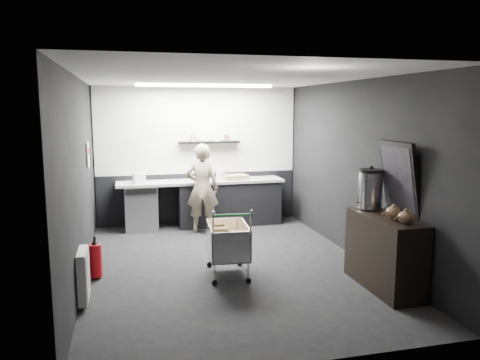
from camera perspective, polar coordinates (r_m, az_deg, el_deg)
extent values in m
plane|color=black|center=(6.96, -1.42, -10.40)|extent=(5.50, 5.50, 0.00)
plane|color=silver|center=(6.58, -1.51, 12.39)|extent=(5.50, 5.50, 0.00)
plane|color=black|center=(9.32, -5.13, 2.99)|extent=(5.50, 0.00, 5.50)
plane|color=black|center=(4.04, 7.03, -4.69)|extent=(5.50, 0.00, 5.50)
plane|color=black|center=(6.51, -18.92, 0.04)|extent=(0.00, 5.50, 5.50)
plane|color=black|center=(7.33, 13.99, 1.19)|extent=(0.00, 5.50, 5.50)
cube|color=silver|center=(9.26, -5.15, 6.06)|extent=(3.95, 0.02, 1.70)
cube|color=black|center=(9.43, -5.04, -2.17)|extent=(3.95, 0.02, 1.00)
cube|color=black|center=(9.20, -3.79, 4.62)|extent=(1.20, 0.22, 0.04)
cylinder|color=white|center=(9.56, 3.23, 7.96)|extent=(0.20, 0.03, 0.20)
cube|color=white|center=(7.77, -18.05, 2.92)|extent=(0.02, 0.30, 0.40)
cube|color=red|center=(7.76, -18.03, 3.44)|extent=(0.02, 0.22, 0.10)
cube|color=white|center=(5.87, -18.58, -10.95)|extent=(0.10, 0.50, 0.60)
cube|color=white|center=(8.39, -4.29, 11.39)|extent=(2.40, 0.20, 0.04)
cube|color=black|center=(9.24, -1.36, -2.83)|extent=(2.00, 0.56, 0.85)
cube|color=#B1B1AC|center=(9.06, -4.76, -0.20)|extent=(3.20, 0.60, 0.05)
cube|color=#9EA0A5|center=(9.03, -11.96, -3.29)|extent=(0.60, 0.58, 0.85)
cube|color=black|center=(8.67, -11.96, -1.41)|extent=(0.56, 0.02, 0.10)
imported|color=beige|center=(8.62, -4.62, -1.00)|extent=(0.69, 0.54, 1.65)
cube|color=silver|center=(6.51, -1.50, -9.03)|extent=(0.59, 0.85, 0.02)
cube|color=silver|center=(6.40, -3.73, -7.44)|extent=(0.09, 0.81, 0.43)
cube|color=silver|center=(6.50, 0.68, -7.16)|extent=(0.09, 0.81, 0.43)
cube|color=silver|center=(6.08, -0.69, -8.31)|extent=(0.52, 0.07, 0.43)
cube|color=silver|center=(6.82, -2.22, -6.41)|extent=(0.52, 0.07, 0.43)
cylinder|color=silver|center=(6.17, -2.80, -11.37)|extent=(0.02, 0.02, 0.29)
cylinder|color=silver|center=(6.26, 1.26, -11.04)|extent=(0.02, 0.02, 0.29)
cylinder|color=silver|center=(6.85, -4.00, -9.31)|extent=(0.02, 0.02, 0.29)
cylinder|color=silver|center=(6.93, -0.34, -9.05)|extent=(0.02, 0.02, 0.29)
cylinder|color=green|center=(5.90, -0.57, -4.27)|extent=(0.52, 0.08, 0.03)
cube|color=olive|center=(6.52, -2.67, -7.26)|extent=(0.25, 0.30, 0.36)
cube|color=olive|center=(6.38, -0.10, -7.79)|extent=(0.23, 0.28, 0.32)
cylinder|color=black|center=(6.21, -2.79, -12.44)|extent=(0.08, 0.04, 0.08)
cylinder|color=black|center=(6.89, -3.99, -10.29)|extent=(0.08, 0.04, 0.08)
cylinder|color=black|center=(6.31, 1.26, -12.10)|extent=(0.08, 0.04, 0.08)
cylinder|color=black|center=(6.97, -0.34, -10.02)|extent=(0.08, 0.04, 0.08)
cube|color=black|center=(6.28, 17.20, -8.42)|extent=(0.47, 1.25, 0.94)
cylinder|color=silver|center=(6.46, 15.59, -1.20)|extent=(0.31, 0.31, 0.48)
cylinder|color=black|center=(6.43, 15.69, 1.09)|extent=(0.31, 0.31, 0.04)
sphere|color=black|center=(6.42, 15.70, 1.46)|extent=(0.05, 0.05, 0.05)
ellipsoid|color=brown|center=(6.01, 18.21, -3.78)|extent=(0.19, 0.19, 0.15)
ellipsoid|color=brown|center=(5.80, 19.58, -4.30)|extent=(0.19, 0.19, 0.15)
cube|color=black|center=(6.22, 18.88, 0.22)|extent=(0.21, 0.73, 0.93)
cube|color=black|center=(6.21, 18.69, 0.21)|extent=(0.15, 0.63, 0.80)
cylinder|color=#BA0C14|center=(6.68, -17.19, -9.34)|extent=(0.17, 0.17, 0.45)
cone|color=black|center=(6.61, -17.29, -7.27)|extent=(0.11, 0.11, 0.07)
cylinder|color=black|center=(6.60, -17.31, -6.90)|extent=(0.03, 0.03, 0.07)
cube|color=#A38A57|center=(9.13, -0.57, 0.35)|extent=(0.50, 0.40, 0.09)
cylinder|color=beige|center=(9.11, -2.32, 0.65)|extent=(0.19, 0.19, 0.19)
cube|color=white|center=(8.88, -12.19, 0.21)|extent=(0.24, 0.20, 0.18)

